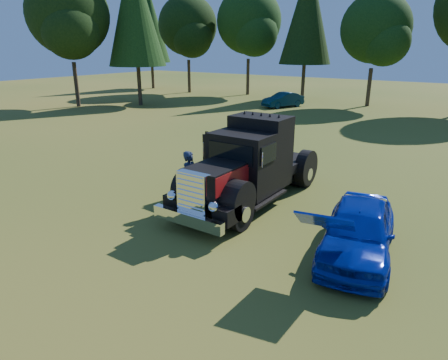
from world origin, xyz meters
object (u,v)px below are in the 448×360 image
hotrod_coupe (358,230)px  spectator_near (190,179)px  diamond_t_truck (247,168)px  spectator_far (217,162)px  distant_teal_car (283,100)px

hotrod_coupe → spectator_near: size_ratio=2.32×
diamond_t_truck → spectator_far: 2.21m
diamond_t_truck → spectator_far: size_ratio=3.70×
spectator_far → distant_teal_car: spectator_far is taller
diamond_t_truck → distant_teal_car: bearing=113.6°
hotrod_coupe → spectator_near: bearing=178.0°
spectator_far → distant_teal_car: size_ratio=0.48×
diamond_t_truck → spectator_far: bearing=154.8°
hotrod_coupe → spectator_near: 5.85m
hotrod_coupe → spectator_far: (-6.44, 2.60, 0.22)m
spectator_far → distant_teal_car: bearing=55.3°
spectator_near → distant_teal_car: size_ratio=0.50×
spectator_far → spectator_near: bearing=-130.8°
diamond_t_truck → distant_teal_car: size_ratio=1.79×
spectator_near → distant_teal_car: spectator_near is taller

